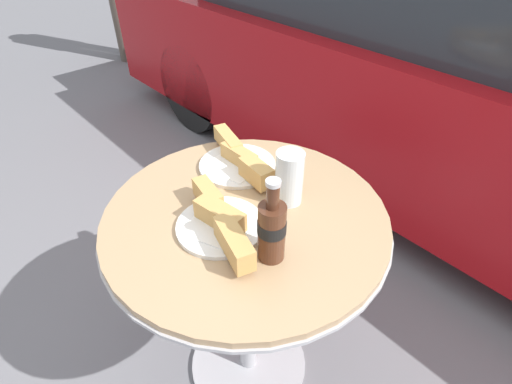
{
  "coord_description": "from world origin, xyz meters",
  "views": [
    {
      "loc": [
        0.6,
        -0.51,
        1.46
      ],
      "look_at": [
        0.0,
        0.04,
        0.81
      ],
      "focal_mm": 28.0,
      "sensor_mm": 36.0,
      "label": 1
    }
  ],
  "objects_px": {
    "drinking_glass": "(289,180)",
    "lunch_plate_far": "(222,223)",
    "parked_car": "(443,57)",
    "cola_bottle_left": "(272,229)",
    "lunch_plate_near": "(239,160)",
    "bistro_table": "(246,258)"
  },
  "relations": [
    {
      "from": "parked_car",
      "to": "cola_bottle_left",
      "type": "bearing_deg",
      "value": -74.87
    },
    {
      "from": "drinking_glass",
      "to": "lunch_plate_far",
      "type": "xyz_separation_m",
      "value": [
        -0.02,
        -0.21,
        -0.04
      ]
    },
    {
      "from": "drinking_glass",
      "to": "parked_car",
      "type": "height_order",
      "value": "parked_car"
    },
    {
      "from": "drinking_glass",
      "to": "parked_car",
      "type": "distance_m",
      "value": 1.7
    },
    {
      "from": "drinking_glass",
      "to": "parked_car",
      "type": "relative_size",
      "value": 0.03
    },
    {
      "from": "bistro_table",
      "to": "parked_car",
      "type": "bearing_deg",
      "value": 100.86
    },
    {
      "from": "cola_bottle_left",
      "to": "drinking_glass",
      "type": "bearing_deg",
      "value": 123.4
    },
    {
      "from": "parked_car",
      "to": "bistro_table",
      "type": "bearing_deg",
      "value": -79.14
    },
    {
      "from": "cola_bottle_left",
      "to": "lunch_plate_near",
      "type": "bearing_deg",
      "value": 150.96
    },
    {
      "from": "drinking_glass",
      "to": "lunch_plate_far",
      "type": "distance_m",
      "value": 0.21
    },
    {
      "from": "cola_bottle_left",
      "to": "drinking_glass",
      "type": "height_order",
      "value": "cola_bottle_left"
    },
    {
      "from": "bistro_table",
      "to": "parked_car",
      "type": "height_order",
      "value": "parked_car"
    },
    {
      "from": "bistro_table",
      "to": "cola_bottle_left",
      "type": "relative_size",
      "value": 3.5
    },
    {
      "from": "cola_bottle_left",
      "to": "drinking_glass",
      "type": "xyz_separation_m",
      "value": [
        -0.12,
        0.18,
        -0.02
      ]
    },
    {
      "from": "lunch_plate_near",
      "to": "lunch_plate_far",
      "type": "distance_m",
      "value": 0.28
    },
    {
      "from": "parked_car",
      "to": "lunch_plate_near",
      "type": "bearing_deg",
      "value": -84.19
    },
    {
      "from": "bistro_table",
      "to": "lunch_plate_near",
      "type": "distance_m",
      "value": 0.29
    },
    {
      "from": "lunch_plate_far",
      "to": "parked_car",
      "type": "bearing_deg",
      "value": 100.75
    },
    {
      "from": "bistro_table",
      "to": "lunch_plate_near",
      "type": "bearing_deg",
      "value": 143.84
    },
    {
      "from": "lunch_plate_far",
      "to": "cola_bottle_left",
      "type": "bearing_deg",
      "value": 13.13
    },
    {
      "from": "bistro_table",
      "to": "lunch_plate_near",
      "type": "relative_size",
      "value": 2.37
    },
    {
      "from": "lunch_plate_near",
      "to": "bistro_table",
      "type": "bearing_deg",
      "value": -36.16
    }
  ]
}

